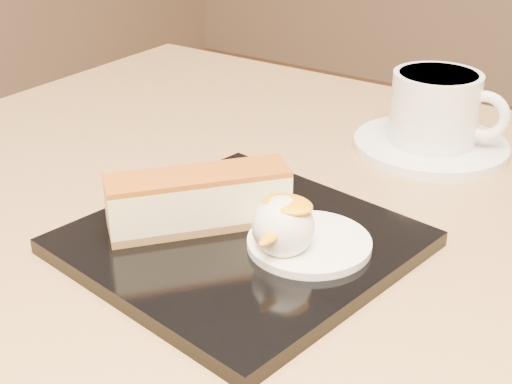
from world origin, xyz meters
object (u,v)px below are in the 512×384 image
Objects in this scene: cheesecake at (199,200)px; dessert_plate at (241,243)px; saucer at (430,145)px; table at (226,377)px; ice_cream_scoop at (283,226)px; coffee_cup at (437,107)px.

dessert_plate is at bearing -42.41° from cheesecake.
dessert_plate is 0.26m from saucer.
cheesecake reaches higher than table.
cheesecake is 0.28m from saucer.
ice_cream_scoop is (0.04, -0.01, 0.03)m from dessert_plate.
coffee_cup is (0.08, 0.24, 0.20)m from table.
table is 0.30m from saucer.
table is 0.19m from cheesecake.
dessert_plate is (0.03, -0.02, 0.16)m from table.
table is at bearing -115.33° from coffee_cup.
cheesecake is (-0.00, -0.03, 0.19)m from table.
table is 0.21m from ice_cream_scoop.
ice_cream_scoop reaches higher than dessert_plate.
table is 18.03× the size of ice_cream_scoop.
table is 0.17m from dessert_plate.
ice_cream_scoop reaches higher than table.
dessert_plate is 4.96× the size of ice_cream_scoop.
ice_cream_scoop is at bearing -90.97° from saucer.
ice_cream_scoop is (0.07, -0.03, 0.19)m from table.
coffee_cup reaches higher than ice_cream_scoop.
table is 0.32m from coffee_cup.
ice_cream_scoop is 0.26m from coffee_cup.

